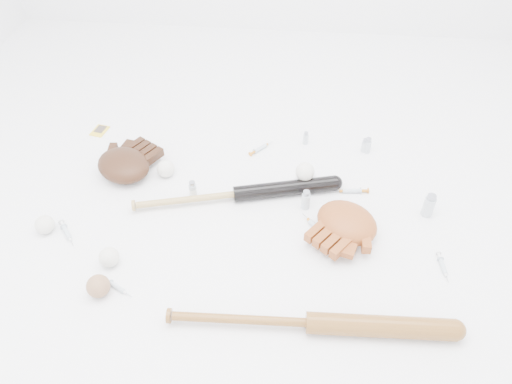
# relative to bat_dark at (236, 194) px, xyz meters

# --- Properties ---
(bat_dark) EXTENTS (0.81, 0.27, 0.06)m
(bat_dark) POSITION_rel_bat_dark_xyz_m (0.00, 0.00, 0.00)
(bat_dark) COLOR black
(bat_dark) RESTS_ON ground
(bat_wood) EXTENTS (0.91, 0.10, 0.07)m
(bat_wood) POSITION_rel_bat_dark_xyz_m (0.29, -0.53, 0.00)
(bat_wood) COLOR brown
(bat_wood) RESTS_ON ground
(glove_dark) EXTENTS (0.37, 0.37, 0.10)m
(glove_dark) POSITION_rel_bat_dark_xyz_m (-0.46, 0.10, 0.02)
(glove_dark) COLOR #331B0E
(glove_dark) RESTS_ON ground
(glove_tan) EXTENTS (0.37, 0.37, 0.10)m
(glove_tan) POSITION_rel_bat_dark_xyz_m (0.41, -0.12, 0.02)
(glove_tan) COLOR brown
(glove_tan) RESTS_ON ground
(trading_card) EXTENTS (0.07, 0.09, 0.00)m
(trading_card) POSITION_rel_bat_dark_xyz_m (-0.66, 0.37, -0.03)
(trading_card) COLOR yellow
(trading_card) RESTS_ON ground
(pedestal) EXTENTS (0.09, 0.09, 0.04)m
(pedestal) POSITION_rel_bat_dark_xyz_m (0.26, 0.10, -0.01)
(pedestal) COLOR white
(pedestal) RESTS_ON ground
(baseball_on_pedestal) EXTENTS (0.07, 0.07, 0.07)m
(baseball_on_pedestal) POSITION_rel_bat_dark_xyz_m (0.26, 0.10, 0.05)
(baseball_on_pedestal) COLOR silver
(baseball_on_pedestal) RESTS_ON pedestal
(baseball_left) EXTENTS (0.07, 0.07, 0.07)m
(baseball_left) POSITION_rel_bat_dark_xyz_m (-0.66, -0.22, 0.00)
(baseball_left) COLOR silver
(baseball_left) RESTS_ON ground
(baseball_upper) EXTENTS (0.07, 0.07, 0.07)m
(baseball_upper) POSITION_rel_bat_dark_xyz_m (-0.30, 0.11, 0.01)
(baseball_upper) COLOR silver
(baseball_upper) RESTS_ON ground
(baseball_mid) EXTENTS (0.07, 0.07, 0.07)m
(baseball_mid) POSITION_rel_bat_dark_xyz_m (-0.38, -0.34, 0.00)
(baseball_mid) COLOR silver
(baseball_mid) RESTS_ON ground
(baseball_aged) EXTENTS (0.08, 0.08, 0.08)m
(baseball_aged) POSITION_rel_bat_dark_xyz_m (-0.38, -0.46, 0.01)
(baseball_aged) COLOR #926646
(baseball_aged) RESTS_ON ground
(syringe_0) EXTENTS (0.11, 0.13, 0.02)m
(syringe_0) POSITION_rel_bat_dark_xyz_m (-0.58, -0.23, -0.02)
(syringe_0) COLOR #ADBCC6
(syringe_0) RESTS_ON ground
(syringe_1) EXTENTS (0.13, 0.15, 0.02)m
(syringe_1) POSITION_rel_bat_dark_xyz_m (0.31, -0.12, -0.02)
(syringe_1) COLOR #ADBCC6
(syringe_1) RESTS_ON ground
(syringe_2) EXTENTS (0.11, 0.12, 0.02)m
(syringe_2) POSITION_rel_bat_dark_xyz_m (0.07, 0.31, -0.02)
(syringe_2) COLOR #ADBCC6
(syringe_2) RESTS_ON ground
(syringe_3) EXTENTS (0.04, 0.14, 0.02)m
(syringe_3) POSITION_rel_bat_dark_xyz_m (0.73, -0.26, -0.02)
(syringe_3) COLOR #ADBCC6
(syringe_3) RESTS_ON ground
(syringe_4) EXTENTS (0.16, 0.04, 0.02)m
(syringe_4) POSITION_rel_bat_dark_xyz_m (0.44, 0.08, -0.02)
(syringe_4) COLOR #ADBCC6
(syringe_4) RESTS_ON ground
(syringe_5) EXTENTS (0.13, 0.09, 0.02)m
(syringe_5) POSITION_rel_bat_dark_xyz_m (-0.33, -0.44, -0.02)
(syringe_5) COLOR #ADBCC6
(syringe_5) RESTS_ON ground
(vial_0) EXTENTS (0.03, 0.03, 0.07)m
(vial_0) POSITION_rel_bat_dark_xyz_m (0.52, 0.34, 0.01)
(vial_0) COLOR #B1BBC2
(vial_0) RESTS_ON ground
(vial_1) EXTENTS (0.02, 0.02, 0.06)m
(vial_1) POSITION_rel_bat_dark_xyz_m (0.50, 0.34, 0.00)
(vial_1) COLOR #B1BBC2
(vial_1) RESTS_ON ground
(vial_2) EXTENTS (0.03, 0.03, 0.08)m
(vial_2) POSITION_rel_bat_dark_xyz_m (0.26, -0.02, 0.01)
(vial_2) COLOR #B1BBC2
(vial_2) RESTS_ON ground
(vial_3) EXTENTS (0.04, 0.04, 0.10)m
(vial_3) POSITION_rel_bat_dark_xyz_m (0.71, -0.01, 0.02)
(vial_3) COLOR #B1BBC2
(vial_3) RESTS_ON ground
(vial_4) EXTENTS (0.03, 0.03, 0.07)m
(vial_4) POSITION_rel_bat_dark_xyz_m (-0.17, 0.01, 0.01)
(vial_4) COLOR #B1BBC2
(vial_4) RESTS_ON ground
(vial_5) EXTENTS (0.02, 0.02, 0.06)m
(vial_5) POSITION_rel_bat_dark_xyz_m (0.26, 0.37, -0.00)
(vial_5) COLOR #B1BBC2
(vial_5) RESTS_ON ground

